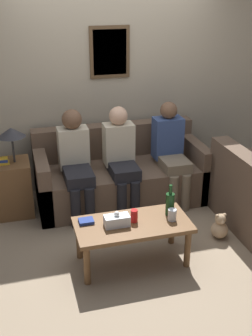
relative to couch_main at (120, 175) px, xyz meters
name	(u,v)px	position (x,y,z in m)	size (l,w,h in m)	color
ground_plane	(132,218)	(0.00, -0.53, -0.30)	(16.00, 16.00, 0.00)	gray
wall_back	(109,85)	(0.00, 0.48, 1.00)	(9.00, 0.08, 2.60)	#9E937F
couch_main	(120,175)	(0.00, 0.00, 0.00)	(2.00, 0.90, 0.86)	brown
coffee_table	(133,229)	(-0.22, -1.30, 0.06)	(1.07, 0.52, 0.43)	brown
side_table_with_lamp	(13,184)	(-1.26, -0.04, 0.07)	(0.42, 0.42, 1.03)	brown
wine_bottle	(170,203)	(0.17, -1.24, 0.24)	(0.08, 0.08, 0.31)	#19421E
drinking_glass	(172,215)	(0.15, -1.35, 0.18)	(0.08, 0.08, 0.11)	silver
book_stack	(86,221)	(-0.63, -1.18, 0.14)	(0.14, 0.11, 0.03)	navy
soda_can	(134,216)	(-0.20, -1.28, 0.19)	(0.07, 0.07, 0.12)	red
tissue_box	(117,220)	(-0.37, -1.30, 0.18)	(0.23, 0.12, 0.15)	silver
person_left	(76,159)	(-0.55, -0.17, 0.34)	(0.34, 0.67, 1.18)	black
person_middle	(121,155)	(-0.03, -0.20, 0.35)	(0.34, 0.60, 1.19)	black
person_right	(171,149)	(0.58, -0.17, 0.34)	(0.34, 0.61, 1.19)	#756651
teddy_bear	(220,227)	(0.77, -1.14, -0.18)	(0.18, 0.18, 0.28)	tan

